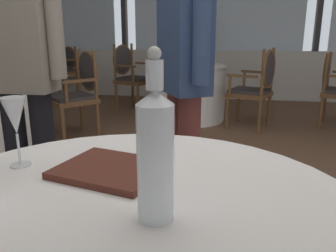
{
  "coord_description": "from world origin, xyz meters",
  "views": [
    {
      "loc": [
        0.2,
        -1.72,
        1.13
      ],
      "look_at": [
        0.03,
        -0.73,
        0.86
      ],
      "focal_mm": 36.13,
      "sensor_mm": 36.0,
      "label": 1
    }
  ],
  "objects_px": {
    "water_bottle": "(155,153)",
    "dining_chair_2_1": "(130,72)",
    "diner_person_1": "(184,70)",
    "dining_chair_1_0": "(336,85)",
    "dining_chair_2_0": "(258,83)",
    "menu_book": "(111,169)",
    "diner_person_0": "(22,67)",
    "dining_chair_0_0": "(78,88)",
    "dining_chair_3_0": "(64,67)",
    "wine_glass": "(15,117)"
  },
  "relations": [
    {
      "from": "dining_chair_0_0",
      "to": "dining_chair_3_0",
      "type": "distance_m",
      "value": 2.7
    },
    {
      "from": "water_bottle",
      "to": "dining_chair_0_0",
      "type": "height_order",
      "value": "water_bottle"
    },
    {
      "from": "water_bottle",
      "to": "dining_chair_2_0",
      "type": "bearing_deg",
      "value": 81.61
    },
    {
      "from": "dining_chair_1_0",
      "to": "dining_chair_3_0",
      "type": "relative_size",
      "value": 1.0
    },
    {
      "from": "water_bottle",
      "to": "dining_chair_2_1",
      "type": "distance_m",
      "value": 4.4
    },
    {
      "from": "menu_book",
      "to": "diner_person_0",
      "type": "bearing_deg",
      "value": 147.71
    },
    {
      "from": "dining_chair_2_1",
      "to": "dining_chair_3_0",
      "type": "height_order",
      "value": "dining_chair_2_1"
    },
    {
      "from": "dining_chair_1_0",
      "to": "dining_chair_2_1",
      "type": "xyz_separation_m",
      "value": [
        -2.74,
        0.46,
        0.05
      ]
    },
    {
      "from": "wine_glass",
      "to": "dining_chair_1_0",
      "type": "xyz_separation_m",
      "value": [
        1.95,
        3.51,
        -0.36
      ]
    },
    {
      "from": "dining_chair_2_0",
      "to": "dining_chair_3_0",
      "type": "relative_size",
      "value": 1.06
    },
    {
      "from": "diner_person_0",
      "to": "diner_person_1",
      "type": "relative_size",
      "value": 1.02
    },
    {
      "from": "diner_person_0",
      "to": "diner_person_1",
      "type": "distance_m",
      "value": 0.91
    },
    {
      "from": "dining_chair_0_0",
      "to": "dining_chair_1_0",
      "type": "relative_size",
      "value": 1.05
    },
    {
      "from": "menu_book",
      "to": "dining_chair_2_0",
      "type": "height_order",
      "value": "dining_chair_2_0"
    },
    {
      "from": "menu_book",
      "to": "diner_person_1",
      "type": "bearing_deg",
      "value": 99.42
    },
    {
      "from": "dining_chair_1_0",
      "to": "diner_person_0",
      "type": "distance_m",
      "value": 3.65
    },
    {
      "from": "diner_person_0",
      "to": "dining_chair_2_0",
      "type": "bearing_deg",
      "value": -32.16
    },
    {
      "from": "water_bottle",
      "to": "dining_chair_3_0",
      "type": "xyz_separation_m",
      "value": [
        -2.8,
        5.17,
        -0.34
      ]
    },
    {
      "from": "wine_glass",
      "to": "dining_chair_1_0",
      "type": "distance_m",
      "value": 4.03
    },
    {
      "from": "wine_glass",
      "to": "menu_book",
      "type": "height_order",
      "value": "wine_glass"
    },
    {
      "from": "dining_chair_2_0",
      "to": "diner_person_0",
      "type": "xyz_separation_m",
      "value": [
        -1.5,
        -2.42,
        0.39
      ]
    },
    {
      "from": "dining_chair_2_1",
      "to": "diner_person_0",
      "type": "distance_m",
      "value": 3.16
    },
    {
      "from": "dining_chair_2_1",
      "to": "water_bottle",
      "type": "bearing_deg",
      "value": -51.46
    },
    {
      "from": "wine_glass",
      "to": "menu_book",
      "type": "relative_size",
      "value": 0.73
    },
    {
      "from": "dining_chair_0_0",
      "to": "dining_chair_3_0",
      "type": "bearing_deg",
      "value": -110.25
    },
    {
      "from": "wine_glass",
      "to": "diner_person_1",
      "type": "distance_m",
      "value": 1.1
    },
    {
      "from": "water_bottle",
      "to": "dining_chair_3_0",
      "type": "relative_size",
      "value": 0.41
    },
    {
      "from": "menu_book",
      "to": "wine_glass",
      "type": "bearing_deg",
      "value": -166.55
    },
    {
      "from": "dining_chair_1_0",
      "to": "dining_chair_2_0",
      "type": "distance_m",
      "value": 0.99
    },
    {
      "from": "water_bottle",
      "to": "diner_person_1",
      "type": "xyz_separation_m",
      "value": [
        -0.1,
        1.26,
        0.05
      ]
    },
    {
      "from": "water_bottle",
      "to": "diner_person_1",
      "type": "distance_m",
      "value": 1.27
    },
    {
      "from": "menu_book",
      "to": "water_bottle",
      "type": "bearing_deg",
      "value": -36.81
    },
    {
      "from": "dining_chair_1_0",
      "to": "menu_book",
      "type": "bearing_deg",
      "value": -95.2
    },
    {
      "from": "diner_person_0",
      "to": "dining_chair_1_0",
      "type": "bearing_deg",
      "value": -42.92
    },
    {
      "from": "wine_glass",
      "to": "dining_chair_0_0",
      "type": "distance_m",
      "value": 2.79
    },
    {
      "from": "dining_chair_2_1",
      "to": "menu_book",
      "type": "bearing_deg",
      "value": -53.01
    },
    {
      "from": "wine_glass",
      "to": "dining_chair_2_1",
      "type": "xyz_separation_m",
      "value": [
        -0.79,
        3.97,
        -0.31
      ]
    },
    {
      "from": "menu_book",
      "to": "dining_chair_2_1",
      "type": "height_order",
      "value": "dining_chair_2_1"
    },
    {
      "from": "dining_chair_3_0",
      "to": "diner_person_0",
      "type": "xyz_separation_m",
      "value": [
        1.81,
        -4.1,
        0.4
      ]
    },
    {
      "from": "dining_chair_0_0",
      "to": "dining_chair_2_1",
      "type": "bearing_deg",
      "value": -147.87
    },
    {
      "from": "dining_chair_1_0",
      "to": "dining_chair_2_0",
      "type": "relative_size",
      "value": 0.94
    },
    {
      "from": "dining_chair_0_0",
      "to": "dining_chair_2_0",
      "type": "height_order",
      "value": "dining_chair_2_0"
    },
    {
      "from": "dining_chair_1_0",
      "to": "diner_person_1",
      "type": "xyz_separation_m",
      "value": [
        -1.57,
        -2.48,
        0.4
      ]
    },
    {
      "from": "dining_chair_1_0",
      "to": "diner_person_1",
      "type": "height_order",
      "value": "diner_person_1"
    },
    {
      "from": "wine_glass",
      "to": "dining_chair_1_0",
      "type": "relative_size",
      "value": 0.24
    },
    {
      "from": "diner_person_0",
      "to": "dining_chair_2_1",
      "type": "bearing_deg",
      "value": 4.89
    },
    {
      "from": "dining_chair_2_0",
      "to": "dining_chair_2_1",
      "type": "xyz_separation_m",
      "value": [
        -1.79,
        0.71,
        0.02
      ]
    },
    {
      "from": "dining_chair_0_0",
      "to": "diner_person_0",
      "type": "height_order",
      "value": "diner_person_0"
    },
    {
      "from": "dining_chair_0_0",
      "to": "diner_person_1",
      "type": "height_order",
      "value": "diner_person_1"
    },
    {
      "from": "dining_chair_0_0",
      "to": "dining_chair_2_1",
      "type": "relative_size",
      "value": 0.97
    }
  ]
}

